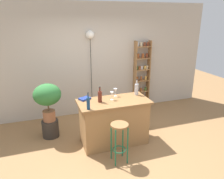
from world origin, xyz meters
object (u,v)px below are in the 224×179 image
bottle_sauce_amber (88,103)px  bottle_wine_red (100,96)px  wine_glass_left (112,94)px  plant_stool (51,128)px  bar_stool (119,135)px  potted_plant (47,97)px  pendant_globe_light (90,36)px  spice_shelf (142,73)px  bottle_vinegar (137,89)px  wine_glass_center (115,91)px  cookbook (85,99)px

bottle_sauce_amber → bottle_wine_red: (0.29, 0.27, -0.00)m
bottle_sauce_amber → wine_glass_left: (0.54, 0.31, -0.00)m
plant_stool → wine_glass_left: 1.56m
bar_stool → wine_glass_left: size_ratio=4.44×
potted_plant → wine_glass_left: (1.18, -0.58, 0.12)m
bottle_sauce_amber → pendant_globe_light: pendant_globe_light is taller
plant_stool → potted_plant: potted_plant is taller
plant_stool → bottle_wine_red: (0.93, -0.62, 0.83)m
plant_stool → pendant_globe_light: (1.14, 0.89, 1.82)m
spice_shelf → pendant_globe_light: 1.74m
bottle_wine_red → bar_stool: bearing=-77.1°
bar_stool → bottle_sauce_amber: bearing=138.3°
wine_glass_left → bottle_sauce_amber: bearing=-150.4°
bar_stool → bottle_wine_red: size_ratio=2.38×
bottle_vinegar → wine_glass_center: 0.45m
bar_stool → spice_shelf: size_ratio=0.39×
potted_plant → bottle_wine_red: (0.93, -0.62, 0.12)m
cookbook → wine_glass_left: bearing=-45.7°
pendant_globe_light → wine_glass_center: bearing=-82.3°
wine_glass_left → cookbook: size_ratio=0.78×
bottle_vinegar → wine_glass_center: bearing=171.9°
bottle_sauce_amber → wine_glass_center: size_ratio=1.90×
bottle_vinegar → spice_shelf: bearing=59.4°
spice_shelf → cookbook: spice_shelf is taller
potted_plant → bottle_sauce_amber: bottle_sauce_amber is taller
wine_glass_left → pendant_globe_light: bearing=91.6°
bottle_wine_red → pendant_globe_light: 1.82m
bar_stool → plant_stool: bar_stool is taller
cookbook → pendant_globe_light: 1.75m
bottle_wine_red → pendant_globe_light: (0.21, 1.52, 0.99)m
potted_plant → bottle_vinegar: 1.83m
pendant_globe_light → spice_shelf: bearing=-2.0°
plant_stool → wine_glass_center: (1.32, -0.41, 0.83)m
plant_stool → pendant_globe_light: 2.33m
wine_glass_left → cookbook: wine_glass_left is taller
spice_shelf → potted_plant: (-2.54, -0.85, -0.08)m
cookbook → pendant_globe_light: (0.46, 1.29, 1.09)m
bar_stool → bottle_sauce_amber: bottle_sauce_amber is taller
plant_stool → bottle_sauce_amber: bottle_sauce_amber is taller
potted_plant → spice_shelf: bearing=18.4°
plant_stool → bottle_vinegar: bottle_vinegar is taller
wine_glass_center → bar_stool: bearing=-105.4°
potted_plant → wine_glass_left: 1.33m
pendant_globe_light → bottle_sauce_amber: bearing=-105.6°
spice_shelf → cookbook: 2.24m
plant_stool → bottle_wine_red: size_ratio=1.20×
plant_stool → bottle_sauce_amber: size_ratio=1.18×
bottle_wine_red → bottle_vinegar: bottle_vinegar is taller
bottle_vinegar → wine_glass_left: bottle_vinegar is taller
bottle_sauce_amber → wine_glass_left: size_ratio=1.90×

